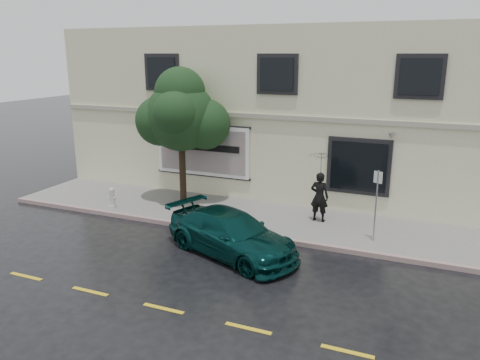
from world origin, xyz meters
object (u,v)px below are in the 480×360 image
at_px(car, 231,234).
at_px(pedestrian, 319,197).
at_px(street_tree, 181,117).
at_px(fire_hydrant, 112,198).

distance_m(car, pedestrian, 4.02).
distance_m(pedestrian, street_tree, 6.21).
xyz_separation_m(street_tree, fire_hydrant, (-2.12, -1.84, -3.03)).
distance_m(car, fire_hydrant, 6.24).
xyz_separation_m(pedestrian, fire_hydrant, (-7.79, -1.57, -0.51)).
distance_m(street_tree, fire_hydrant, 4.13).
relative_size(car, pedestrian, 2.54).
height_order(car, pedestrian, pedestrian).
bearing_deg(car, pedestrian, -5.87).
relative_size(pedestrian, street_tree, 0.37).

